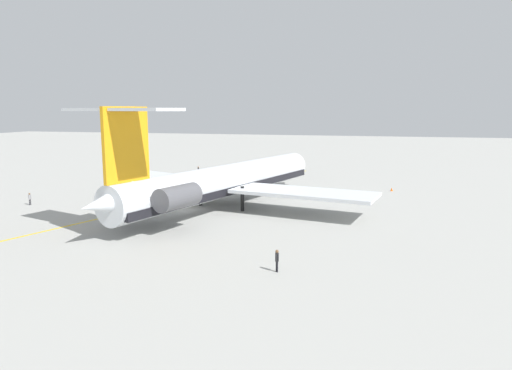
{
  "coord_description": "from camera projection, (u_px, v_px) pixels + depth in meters",
  "views": [
    {
      "loc": [
        53.3,
        23.32,
        12.61
      ],
      "look_at": [
        -3.21,
        8.4,
        3.04
      ],
      "focal_mm": 32.3,
      "sensor_mm": 36.0,
      "label": 1
    }
  ],
  "objects": [
    {
      "name": "taxiway_centreline",
      "position": [
        166.0,
        203.0,
        62.9
      ],
      "size": [
        76.99,
        27.12,
        0.01
      ],
      "primitive_type": "cube",
      "rotation": [
        0.0,
        0.0,
        2.81
      ],
      "color": "gold",
      "rests_on": "ground"
    },
    {
      "name": "ground_crew_near_nose",
      "position": [
        277.0,
        258.0,
        36.02
      ],
      "size": [
        0.35,
        0.35,
        1.81
      ],
      "rotation": [
        0.0,
        0.0,
        2.35
      ],
      "color": "black",
      "rests_on": "ground"
    },
    {
      "name": "ground_crew_near_tail",
      "position": [
        198.0,
        170.0,
        89.7
      ],
      "size": [
        0.42,
        0.28,
        1.73
      ],
      "rotation": [
        0.0,
        0.0,
        1.92
      ],
      "color": "black",
      "rests_on": "ground"
    },
    {
      "name": "safety_cone_wingtip",
      "position": [
        392.0,
        189.0,
        72.23
      ],
      "size": [
        0.4,
        0.4,
        0.55
      ],
      "primitive_type": "cone",
      "color": "#EA590F",
      "rests_on": "ground"
    },
    {
      "name": "ground_crew_starboard",
      "position": [
        137.0,
        177.0,
        79.62
      ],
      "size": [
        0.41,
        0.27,
        1.69
      ],
      "rotation": [
        0.0,
        0.0,
        1.26
      ],
      "color": "black",
      "rests_on": "ground"
    },
    {
      "name": "ground_crew_portside",
      "position": [
        30.0,
        197.0,
        61.41
      ],
      "size": [
        0.28,
        0.35,
        1.65
      ],
      "rotation": [
        0.0,
        0.0,
        0.65
      ],
      "color": "black",
      "rests_on": "ground"
    },
    {
      "name": "safety_cone_nose",
      "position": [
        224.0,
        177.0,
        85.96
      ],
      "size": [
        0.4,
        0.4,
        0.55
      ],
      "primitive_type": "cone",
      "color": "#EA590F",
      "rests_on": "ground"
    },
    {
      "name": "ground",
      "position": [
        186.0,
        210.0,
        58.76
      ],
      "size": [
        352.88,
        352.88,
        0.0
      ],
      "primitive_type": "plane",
      "color": "#9E9E99"
    },
    {
      "name": "main_jetliner",
      "position": [
        221.0,
        181.0,
        59.09
      ],
      "size": [
        43.45,
        38.99,
        12.93
      ],
      "rotation": [
        0.0,
        0.0,
        2.85
      ],
      "color": "silver",
      "rests_on": "ground"
    }
  ]
}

